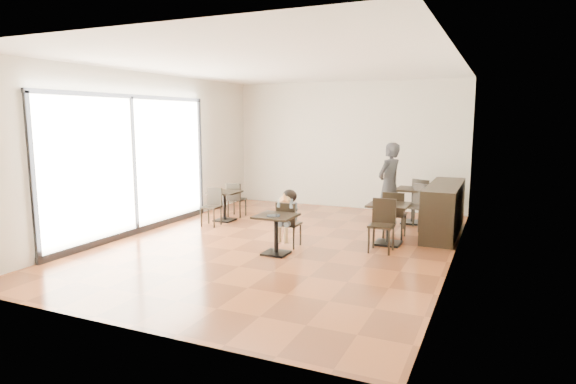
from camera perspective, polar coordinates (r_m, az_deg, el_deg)
The scene contains 23 objects.
floor at distance 8.95m, azimuth -0.83°, elevation -6.07°, with size 6.00×8.00×0.01m, color brown.
ceiling at distance 8.70m, azimuth -0.88°, elevation 14.76°, with size 6.00×8.00×0.01m, color white.
wall_back at distance 12.41m, azimuth 6.97°, elevation 5.51°, with size 6.00×0.01×3.20m, color beige.
wall_front at distance 5.34m, azimuth -19.20°, elevation 0.82°, with size 6.00×0.01×3.20m, color beige.
wall_left at distance 10.30m, azimuth -16.22°, elevation 4.57°, with size 0.01×8.00×3.20m, color beige.
wall_right at distance 7.91m, azimuth 19.32°, elevation 3.25°, with size 0.01×8.00×3.20m, color beige.
storefront_window at distance 9.92m, azimuth -17.90°, elevation 3.19°, with size 0.04×4.50×2.60m, color white.
child_table at distance 8.16m, azimuth -1.43°, elevation -5.08°, with size 0.64×0.64×0.68m, color black, non-canonical shape.
child_chair at distance 8.63m, azimuth 0.14°, elevation -3.84°, with size 0.37×0.37×0.82m, color black, non-canonical shape.
child at distance 8.61m, azimuth 0.14°, elevation -3.15°, with size 0.37×0.51×1.03m, color slate, non-canonical shape.
plate at distance 8.00m, azimuth -1.75°, elevation -2.82°, with size 0.23×0.23×0.01m, color black.
pizza_slice at distance 8.37m, azimuth -0.39°, elevation -0.88°, with size 0.24×0.18×0.06m, color tan, non-canonical shape.
adult_patron at distance 10.59m, azimuth 11.92°, elevation 0.95°, with size 0.65×0.42×1.77m, color #313236.
cafe_table_mid at distance 8.97m, azimuth 11.80°, elevation -3.74°, with size 0.71×0.71×0.75m, color black, non-canonical shape.
cafe_table_left at distance 10.88m, azimuth -7.53°, elevation -1.68°, with size 0.63×0.63×0.67m, color black, non-canonical shape.
cafe_table_back at distance 10.87m, azimuth 14.62°, elevation -1.61°, with size 0.73×0.73×0.77m, color black, non-canonical shape.
chair_mid_a at distance 9.48m, azimuth 12.53°, elevation -2.62°, with size 0.41×0.41×0.91m, color black, non-canonical shape.
chair_mid_b at distance 8.43m, azimuth 11.02°, elevation -3.99°, with size 0.41×0.41×0.91m, color black, non-canonical shape.
chair_left_a at distance 11.33m, azimuth -6.09°, elevation -0.89°, with size 0.36×0.36×0.80m, color black, non-canonical shape.
chair_left_b at distance 10.41m, azimuth -9.12°, elevation -1.81°, with size 0.36×0.36×0.80m, color black, non-canonical shape.
chair_back_a at distance 11.37m, azimuth 15.87°, elevation -0.81°, with size 0.42×0.42×0.93m, color black, non-canonical shape.
chair_back_b at distance 10.30m, azimuth 14.99°, elevation -1.75°, with size 0.42×0.42×0.93m, color black, non-canonical shape.
service_counter at distance 10.06m, azimuth 17.99°, elevation -1.93°, with size 0.60×2.40×1.00m, color black.
Camera 1 is at (3.64, -7.85, 2.30)m, focal length 30.00 mm.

